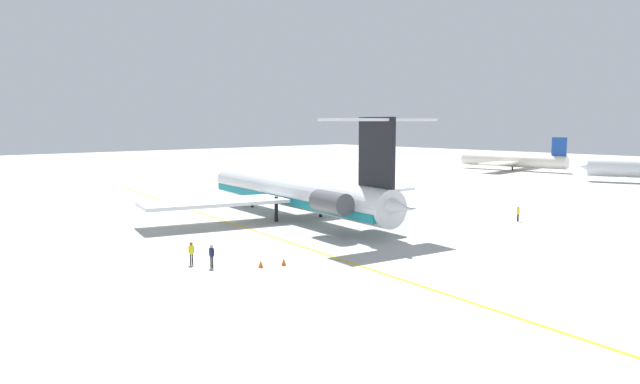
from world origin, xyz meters
The scene contains 11 objects.
ground centered at (0.00, 0.00, 0.00)m, with size 339.07×339.07×0.00m, color #ADADA8.
main_jetliner centered at (-4.65, 8.47, 3.11)m, with size 39.06×34.61×11.39m.
airliner_far_left centered at (-26.32, 88.62, 2.26)m, with size 25.68×25.45×7.67m.
ground_crew_near_nose centered at (6.62, -11.48, 1.11)m, with size 0.28×0.44×1.75m.
ground_crew_near_tail centered at (-21.04, 26.54, 1.09)m, with size 0.44×0.27×1.72m.
ground_crew_portside centered at (12.61, 25.60, 1.07)m, with size 0.41×0.27×1.69m.
ground_crew_starboard centered at (8.54, -10.85, 1.13)m, with size 0.42×0.29×1.78m.
safety_cone_nose centered at (-21.39, 29.73, 0.28)m, with size 0.40×0.40×0.55m, color #EA590F.
safety_cone_wingtip centered at (11.56, -6.33, 0.28)m, with size 0.40×0.40×0.55m, color #EA590F.
safety_cone_tail centered at (10.93, -8.04, 0.28)m, with size 0.40×0.40×0.55m, color #EA590F.
taxiway_centreline centered at (-5.74, 0.98, 0.00)m, with size 91.16×0.36×0.01m, color gold.
Camera 1 is at (46.81, -33.72, 10.90)m, focal length 33.41 mm.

